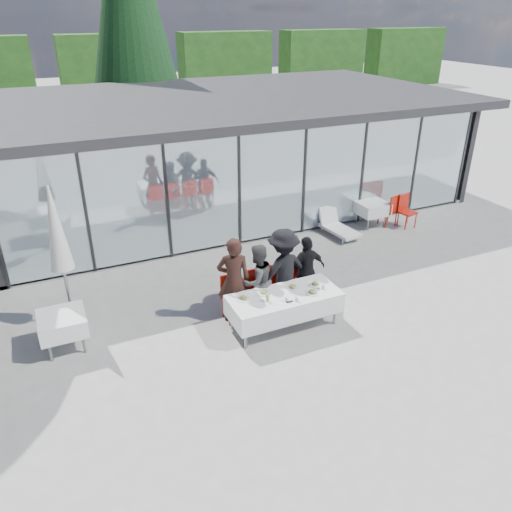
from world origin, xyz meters
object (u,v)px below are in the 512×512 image
(plate_extra, at_px, (313,292))
(plate_d, at_px, (316,284))
(juice_bottle, at_px, (268,298))
(market_umbrella, at_px, (57,238))
(dining_table, at_px, (284,304))
(spare_chair_b, at_px, (391,209))
(folded_eyeglasses, at_px, (289,302))
(spare_table_left, at_px, (62,324))
(spare_chair_a, at_px, (406,209))
(lounger, at_px, (336,225))
(diner_c, at_px, (283,270))
(diner_d, at_px, (306,270))
(plate_c, at_px, (293,287))
(diner_chair_b, at_px, (255,290))
(diner_b, at_px, (257,281))
(spare_table_right, at_px, (371,208))
(diner_chair_a, at_px, (232,295))
(diner_a, at_px, (234,280))
(plate_b, at_px, (264,292))
(diner_chair_c, at_px, (281,284))
(diner_chair_d, at_px, (304,278))
(conifer_tree, at_px, (129,4))
(plate_a, at_px, (244,298))

(plate_extra, bearing_deg, plate_d, 50.51)
(juice_bottle, distance_m, market_umbrella, 4.16)
(dining_table, xyz_separation_m, spare_chair_b, (5.31, 3.40, -0.00))
(folded_eyeglasses, bearing_deg, plate_d, 24.56)
(folded_eyeglasses, bearing_deg, spare_table_left, 161.56)
(spare_chair_a, bearing_deg, lounger, 171.18)
(diner_c, height_order, folded_eyeglasses, diner_c)
(diner_d, xyz_separation_m, plate_c, (-0.59, -0.50, -0.01))
(spare_table_left, relative_size, lounger, 0.62)
(diner_chair_b, relative_size, spare_chair_b, 1.00)
(diner_b, height_order, diner_chair_b, diner_b)
(spare_chair_b, xyz_separation_m, market_umbrella, (-9.23, -1.55, 1.43))
(folded_eyeglasses, height_order, spare_table_right, folded_eyeglasses)
(spare_table_right, xyz_separation_m, spare_chair_b, (0.51, -0.26, -0.02))
(plate_c, height_order, spare_chair_b, spare_chair_b)
(diner_b, xyz_separation_m, plate_d, (1.06, -0.58, -0.03))
(diner_chair_a, height_order, plate_d, diner_chair_a)
(spare_table_right, bearing_deg, diner_a, -151.94)
(diner_d, distance_m, plate_d, 0.59)
(plate_c, xyz_separation_m, spare_chair_b, (5.03, 3.24, -0.24))
(diner_chair_a, xyz_separation_m, diner_d, (1.69, -0.09, 0.25))
(diner_c, xyz_separation_m, plate_c, (-0.02, -0.50, -0.15))
(spare_table_right, relative_size, spare_chair_a, 0.88)
(diner_b, relative_size, plate_extra, 5.88)
(juice_bottle, relative_size, market_umbrella, 0.05)
(plate_b, height_order, spare_chair_a, spare_chair_a)
(diner_chair_a, bearing_deg, diner_d, -3.03)
(spare_table_left, height_order, spare_chair_b, spare_chair_b)
(diner_chair_c, bearing_deg, diner_chair_a, 180.00)
(diner_chair_a, relative_size, lounger, 0.70)
(diner_b, distance_m, spare_table_left, 3.87)
(diner_chair_d, bearing_deg, diner_d, -90.00)
(spare_table_left, height_order, lounger, spare_table_left)
(plate_c, xyz_separation_m, spare_table_left, (-4.42, 0.92, -0.22))
(plate_b, bearing_deg, plate_c, -4.42)
(diner_c, relative_size, market_umbrella, 0.61)
(diner_chair_a, xyz_separation_m, plate_c, (1.10, -0.59, 0.24))
(market_umbrella, relative_size, conifer_tree, 0.29)
(spare_chair_b, bearing_deg, juice_bottle, -148.67)
(diner_chair_b, xyz_separation_m, plate_d, (1.06, -0.67, 0.24))
(diner_b, distance_m, diner_c, 0.61)
(plate_a, bearing_deg, folded_eyeglasses, -30.69)
(diner_d, bearing_deg, juice_bottle, 26.40)
(plate_a, bearing_deg, diner_d, 16.11)
(diner_chair_a, height_order, juice_bottle, diner_chair_a)
(diner_d, bearing_deg, spare_table_left, -8.56)
(diner_chair_c, xyz_separation_m, diner_d, (0.57, -0.09, 0.25))
(plate_a, relative_size, plate_d, 1.00)
(diner_chair_a, relative_size, spare_table_right, 1.13)
(diner_chair_d, relative_size, plate_d, 3.57)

